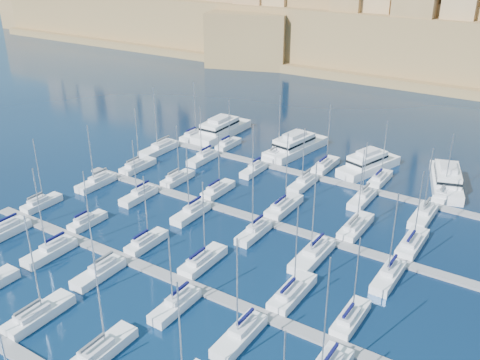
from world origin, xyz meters
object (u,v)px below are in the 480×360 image
Objects in this scene: motor_yacht_a at (221,129)px; motor_yacht_c at (368,164)px; sailboat_2 at (39,314)px; motor_yacht_b at (295,146)px; motor_yacht_d at (446,179)px.

motor_yacht_a is 1.14× the size of motor_yacht_c.
motor_yacht_b is (0.65, 70.62, 0.97)m from sailboat_2.
motor_yacht_d is at bearing -0.53° from motor_yacht_b.
motor_yacht_a is at bearing 179.38° from motor_yacht_d.
sailboat_2 is at bearing -90.53° from motor_yacht_b.
motor_yacht_a is at bearing 105.99° from sailboat_2.
motor_yacht_c is at bearing -2.10° from motor_yacht_a.
motor_yacht_c is at bearing 75.06° from sailboat_2.
sailboat_2 is at bearing -116.05° from motor_yacht_d.
motor_yacht_b is 33.72m from motor_yacht_d.
motor_yacht_a is at bearing 177.90° from motor_yacht_c.
motor_yacht_d is (15.84, 0.83, 0.00)m from motor_yacht_c.
sailboat_2 reaches higher than motor_yacht_c.
motor_yacht_a is at bearing 179.25° from motor_yacht_b.
motor_yacht_c is at bearing -3.67° from motor_yacht_b.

